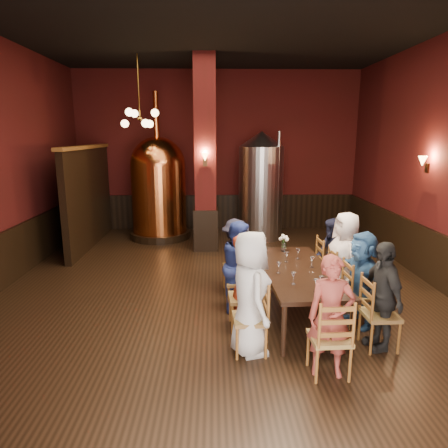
{
  "coord_description": "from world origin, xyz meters",
  "views": [
    {
      "loc": [
        -0.1,
        -6.63,
        2.74
      ],
      "look_at": [
        0.07,
        0.2,
        1.2
      ],
      "focal_mm": 32.0,
      "sensor_mm": 36.0,
      "label": 1
    }
  ],
  "objects_px": {
    "dining_table": "(297,273)",
    "person_1": "(244,282)",
    "rose_vase": "(284,240)",
    "copper_kettle": "(159,187)",
    "steel_vessel": "(261,186)",
    "person_0": "(250,293)",
    "person_2": "(239,265)"
  },
  "relations": [
    {
      "from": "person_1",
      "to": "copper_kettle",
      "type": "xyz_separation_m",
      "value": [
        -1.88,
        5.23,
        0.7
      ]
    },
    {
      "from": "person_2",
      "to": "copper_kettle",
      "type": "height_order",
      "value": "copper_kettle"
    },
    {
      "from": "person_0",
      "to": "person_2",
      "type": "relative_size",
      "value": 1.11
    },
    {
      "from": "person_0",
      "to": "person_2",
      "type": "xyz_separation_m",
      "value": [
        -0.05,
        1.33,
        -0.08
      ]
    },
    {
      "from": "person_2",
      "to": "steel_vessel",
      "type": "bearing_deg",
      "value": -4.02
    },
    {
      "from": "person_1",
      "to": "rose_vase",
      "type": "height_order",
      "value": "person_1"
    },
    {
      "from": "dining_table",
      "to": "rose_vase",
      "type": "bearing_deg",
      "value": 90.43
    },
    {
      "from": "dining_table",
      "to": "person_0",
      "type": "height_order",
      "value": "person_0"
    },
    {
      "from": "dining_table",
      "to": "rose_vase",
      "type": "distance_m",
      "value": 0.98
    },
    {
      "from": "dining_table",
      "to": "person_2",
      "type": "distance_m",
      "value": 0.91
    },
    {
      "from": "person_1",
      "to": "copper_kettle",
      "type": "relative_size",
      "value": 0.36
    },
    {
      "from": "dining_table",
      "to": "steel_vessel",
      "type": "height_order",
      "value": "steel_vessel"
    },
    {
      "from": "person_0",
      "to": "copper_kettle",
      "type": "relative_size",
      "value": 0.42
    },
    {
      "from": "dining_table",
      "to": "person_2",
      "type": "xyz_separation_m",
      "value": [
        -0.86,
        0.3,
        0.03
      ]
    },
    {
      "from": "person_1",
      "to": "rose_vase",
      "type": "bearing_deg",
      "value": -14.03
    },
    {
      "from": "person_1",
      "to": "rose_vase",
      "type": "relative_size",
      "value": 4.58
    },
    {
      "from": "person_0",
      "to": "person_1",
      "type": "distance_m",
      "value": 0.68
    },
    {
      "from": "dining_table",
      "to": "person_1",
      "type": "relative_size",
      "value": 1.77
    },
    {
      "from": "person_0",
      "to": "copper_kettle",
      "type": "distance_m",
      "value": 6.23
    },
    {
      "from": "person_0",
      "to": "steel_vessel",
      "type": "distance_m",
      "value": 5.91
    },
    {
      "from": "steel_vessel",
      "to": "rose_vase",
      "type": "height_order",
      "value": "steel_vessel"
    },
    {
      "from": "person_0",
      "to": "person_1",
      "type": "xyz_separation_m",
      "value": [
        -0.03,
        0.67,
        -0.11
      ]
    },
    {
      "from": "dining_table",
      "to": "steel_vessel",
      "type": "relative_size",
      "value": 0.86
    },
    {
      "from": "rose_vase",
      "to": "copper_kettle",
      "type": "bearing_deg",
      "value": 124.28
    },
    {
      "from": "person_2",
      "to": "steel_vessel",
      "type": "xyz_separation_m",
      "value": [
        0.85,
        4.49,
        0.69
      ]
    },
    {
      "from": "steel_vessel",
      "to": "copper_kettle",
      "type": "bearing_deg",
      "value": 178.23
    },
    {
      "from": "person_0",
      "to": "steel_vessel",
      "type": "xyz_separation_m",
      "value": [
        0.8,
        5.82,
        0.61
      ]
    },
    {
      "from": "dining_table",
      "to": "copper_kettle",
      "type": "relative_size",
      "value": 0.64
    },
    {
      "from": "person_1",
      "to": "steel_vessel",
      "type": "xyz_separation_m",
      "value": [
        0.82,
        5.15,
        0.72
      ]
    },
    {
      "from": "copper_kettle",
      "to": "steel_vessel",
      "type": "height_order",
      "value": "copper_kettle"
    },
    {
      "from": "person_2",
      "to": "rose_vase",
      "type": "xyz_separation_m",
      "value": [
        0.82,
        0.65,
        0.23
      ]
    },
    {
      "from": "copper_kettle",
      "to": "rose_vase",
      "type": "distance_m",
      "value": 4.77
    }
  ]
}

